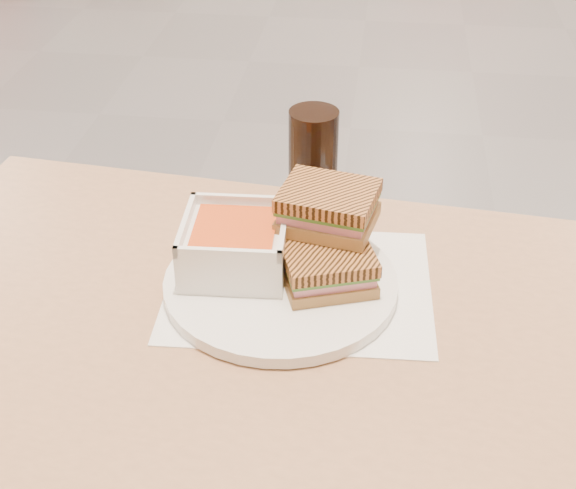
# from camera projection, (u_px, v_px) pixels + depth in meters

# --- Properties ---
(main_table) EXTENTS (1.26, 0.81, 0.75)m
(main_table) POSITION_uv_depth(u_px,v_px,m) (332.00, 421.00, 0.98)
(main_table) COLOR #AB7A54
(main_table) RESTS_ON ground
(tray_liner) EXTENTS (0.34, 0.27, 0.00)m
(tray_liner) POSITION_uv_depth(u_px,v_px,m) (299.00, 285.00, 1.02)
(tray_liner) COLOR white
(tray_liner) RESTS_ON main_table
(plate) EXTENTS (0.29, 0.29, 0.02)m
(plate) POSITION_uv_depth(u_px,v_px,m) (281.00, 284.00, 1.00)
(plate) COLOR white
(plate) RESTS_ON tray_liner
(soup_bowl) EXTENTS (0.14, 0.14, 0.07)m
(soup_bowl) POSITION_uv_depth(u_px,v_px,m) (235.00, 247.00, 1.00)
(soup_bowl) COLOR white
(soup_bowl) RESTS_ON plate
(panini_lower) EXTENTS (0.13, 0.12, 0.05)m
(panini_lower) POSITION_uv_depth(u_px,v_px,m) (328.00, 267.00, 0.98)
(panini_lower) COLOR #A5713F
(panini_lower) RESTS_ON plate
(panini_upper) EXTENTS (0.13, 0.12, 0.05)m
(panini_upper) POSITION_uv_depth(u_px,v_px,m) (328.00, 207.00, 1.00)
(panini_upper) COLOR #A5713F
(panini_upper) RESTS_ON panini_lower
(cola_glass) EXTENTS (0.07, 0.07, 0.15)m
(cola_glass) POSITION_uv_depth(u_px,v_px,m) (313.00, 160.00, 1.14)
(cola_glass) COLOR black
(cola_glass) RESTS_ON main_table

